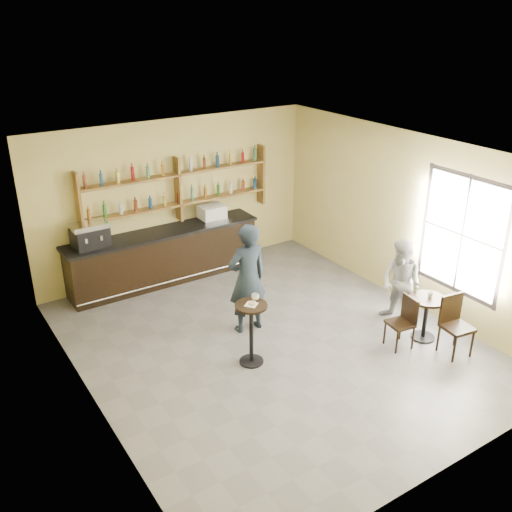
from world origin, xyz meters
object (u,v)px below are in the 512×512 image
cafe_table (425,318)px  chair_west (400,323)px  patron_second (401,283)px  man_main (247,279)px  bar_counter (165,256)px  espresso_machine (90,235)px  chair_south (457,327)px  pedestal_table (251,334)px  pastry_case (212,213)px

cafe_table → chair_west: 0.56m
chair_west → patron_second: patron_second is taller
chair_west → patron_second: (0.56, 0.57, 0.34)m
man_main → cafe_table: size_ratio=2.55×
bar_counter → espresso_machine: (-1.44, 0.00, 0.77)m
espresso_machine → bar_counter: bearing=-5.8°
man_main → chair_south: man_main is taller
pedestal_table → patron_second: patron_second is taller
espresso_machine → cafe_table: 6.16m
chair_south → pedestal_table: bearing=159.2°
espresso_machine → man_main: bearing=-60.1°
pastry_case → chair_south: size_ratio=0.53×
man_main → pastry_case: bearing=-103.9°
pastry_case → pedestal_table: bearing=-118.4°
man_main → chair_west: (1.80, -1.83, -0.54)m
bar_counter → cafe_table: bar_counter is taller
bar_counter → man_main: bearing=-81.4°
cafe_table → chair_west: (-0.55, 0.05, 0.06)m
pedestal_table → patron_second: bearing=-7.4°
bar_counter → cafe_table: bearing=-58.3°
espresso_machine → man_main: man_main is taller
espresso_machine → cafe_table: espresso_machine is taller
bar_counter → chair_south: size_ratio=4.02×
pastry_case → cafe_table: size_ratio=0.69×
chair_west → chair_south: chair_south is taller
chair_west → patron_second: size_ratio=0.57×
man_main → chair_south: bearing=136.3°
bar_counter → pastry_case: 1.32m
man_main → patron_second: (2.36, -1.26, -0.20)m
patron_second → bar_counter: bearing=-148.9°
pedestal_table → chair_south: bearing=-28.7°
bar_counter → pastry_case: pastry_case is taller
bar_counter → patron_second: (2.74, -3.81, 0.24)m
pedestal_table → espresso_machine: bearing=111.2°
patron_second → chair_south: bearing=-2.9°
chair_west → bar_counter: bearing=-145.3°
man_main → bar_counter: bearing=-79.2°
chair_south → bar_counter: bearing=126.9°
pastry_case → patron_second: (1.63, -3.81, -0.47)m
pastry_case → man_main: (-0.74, -2.54, -0.26)m
pedestal_table → man_main: man_main is taller
pastry_case → chair_west: bearing=-85.1°
bar_counter → pastry_case: (1.12, 0.00, 0.70)m
cafe_table → pedestal_table: bearing=160.9°
espresso_machine → pedestal_table: size_ratio=0.62×
pastry_case → cafe_table: (1.61, -4.42, -0.86)m
pastry_case → cafe_table: bearing=-78.7°
bar_counter → espresso_machine: 1.64m
man_main → patron_second: 2.69m
espresso_machine → chair_west: (3.63, -4.37, -0.87)m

